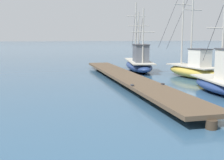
% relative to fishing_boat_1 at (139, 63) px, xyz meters
% --- Properties ---
extents(floating_dock, '(2.12, 18.87, 0.53)m').
position_rel_fishing_boat_1_xyz_m(floating_dock, '(-2.89, -5.74, -0.33)').
color(floating_dock, brown).
rests_on(floating_dock, ground).
extents(fishing_boat_1, '(3.33, 8.21, 5.85)m').
position_rel_fishing_boat_1_xyz_m(fishing_boat_1, '(0.00, 0.00, 0.00)').
color(fishing_boat_1, navy).
rests_on(fishing_boat_1, ground).
extents(fishing_boat_2, '(2.37, 6.99, 6.95)m').
position_rel_fishing_boat_1_xyz_m(fishing_boat_2, '(2.29, -4.79, -0.02)').
color(fishing_boat_2, gold).
rests_on(fishing_boat_2, ground).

